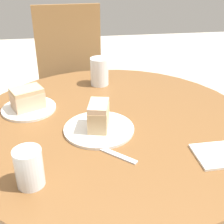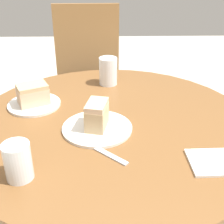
{
  "view_description": "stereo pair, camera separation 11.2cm",
  "coord_description": "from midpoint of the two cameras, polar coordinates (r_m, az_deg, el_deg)",
  "views": [
    {
      "loc": [
        -0.13,
        -0.98,
        1.32
      ],
      "look_at": [
        0.0,
        0.0,
        0.78
      ],
      "focal_mm": 50.0,
      "sensor_mm": 36.0,
      "label": 1
    },
    {
      "loc": [
        -0.02,
        -0.99,
        1.32
      ],
      "look_at": [
        0.0,
        0.0,
        0.78
      ],
      "focal_mm": 50.0,
      "sensor_mm": 36.0,
      "label": 2
    }
  ],
  "objects": [
    {
      "name": "plate_near",
      "position": [
        1.09,
        0.21,
        -3.04
      ],
      "size": [
        0.25,
        0.25,
        0.01
      ],
      "color": "silver",
      "rests_on": "table"
    },
    {
      "name": "cake_slice_near",
      "position": [
        1.07,
        0.21,
        -0.64
      ],
      "size": [
        0.09,
        0.11,
        0.1
      ],
      "rotation": [
        0.0,
        0.0,
        2.92
      ],
      "color": "tan",
      "rests_on": "plate_near"
    },
    {
      "name": "chair",
      "position": [
        2.11,
        -2.98,
        5.57
      ],
      "size": [
        0.47,
        0.46,
        0.98
      ],
      "rotation": [
        0.0,
        0.0,
        0.02
      ],
      "color": "olive",
      "rests_on": "ground_plane"
    },
    {
      "name": "napkin_stack",
      "position": [
        1.0,
        20.82,
        -8.68
      ],
      "size": [
        0.13,
        0.13,
        0.01
      ],
      "rotation": [
        0.0,
        0.0,
        0.03
      ],
      "color": "white",
      "rests_on": "table"
    },
    {
      "name": "glass_lemonade",
      "position": [
        1.43,
        1.55,
        7.18
      ],
      "size": [
        0.08,
        0.08,
        0.13
      ],
      "color": "silver",
      "rests_on": "table"
    },
    {
      "name": "plate_far",
      "position": [
        1.28,
        -11.62,
        1.32
      ],
      "size": [
        0.21,
        0.21,
        0.01
      ],
      "color": "silver",
      "rests_on": "table"
    },
    {
      "name": "glass_water",
      "position": [
        0.88,
        -13.28,
        -9.25
      ],
      "size": [
        0.08,
        0.08,
        0.11
      ],
      "color": "silver",
      "rests_on": "table"
    },
    {
      "name": "fork",
      "position": [
        0.97,
        2.16,
        -7.63
      ],
      "size": [
        0.14,
        0.13,
        0.0
      ],
      "rotation": [
        0.0,
        0.0,
        2.4
      ],
      "color": "silver",
      "rests_on": "table"
    },
    {
      "name": "table",
      "position": [
        1.24,
        2.62,
        -8.89
      ],
      "size": [
        1.07,
        1.07,
        0.74
      ],
      "color": "brown",
      "rests_on": "ground_plane"
    },
    {
      "name": "cake_slice_far",
      "position": [
        1.26,
        -11.82,
        3.16
      ],
      "size": [
        0.14,
        0.13,
        0.08
      ],
      "rotation": [
        0.0,
        0.0,
        5.16
      ],
      "color": "beige",
      "rests_on": "plate_far"
    }
  ]
}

